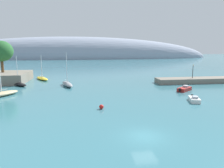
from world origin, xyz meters
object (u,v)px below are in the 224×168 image
Objects in this scene: tree_clump_shore at (1,51)px; harbor_lamp_post at (193,69)px; sailboat_grey_near_shore at (67,84)px; sailboat_yellow_mid_mooring at (42,78)px; sailboat_sand_outer_mooring at (2,94)px; sailboat_black_end_of_line at (18,84)px; motorboat_white_foreground at (194,99)px; motorboat_red_alongside_breakwater at (184,89)px; mooring_buoy_red at (101,107)px.

tree_clump_shore reaches higher than harbor_lamp_post.
sailboat_grey_near_shore is 1.02× the size of sailboat_yellow_mid_mooring.
sailboat_sand_outer_mooring is 12.13m from sailboat_black_end_of_line.
sailboat_grey_near_shore is (18.59, -10.21, -8.08)m from tree_clump_shore.
sailboat_black_end_of_line is at bearing -120.58° from sailboat_grey_near_shore.
motorboat_red_alongside_breakwater reaches higher than motorboat_white_foreground.
harbor_lamp_post reaches higher than motorboat_red_alongside_breakwater.
harbor_lamp_post is at bearing -39.68° from sailboat_sand_outer_mooring.
sailboat_grey_near_shore is 2.05× the size of motorboat_white_foreground.
tree_clump_shore is 22.70m from sailboat_grey_near_shore.
sailboat_grey_near_shore is at bearing -14.07° from sailboat_sand_outer_mooring.
sailboat_sand_outer_mooring is 1.90× the size of harbor_lamp_post.
sailboat_yellow_mid_mooring reaches higher than mooring_buoy_red.
motorboat_red_alongside_breakwater is at bearing -51.65° from sailboat_sand_outer_mooring.
sailboat_grey_near_shore is at bearing 179.66° from harbor_lamp_post.
sailboat_black_end_of_line is at bearing -50.30° from tree_clump_shore.
motorboat_red_alongside_breakwater is 1.12× the size of harbor_lamp_post.
sailboat_yellow_mid_mooring is 41.23m from motorboat_red_alongside_breakwater.
motorboat_white_foreground is at bearing 33.95° from sailboat_grey_near_shore.
sailboat_grey_near_shore is 11.94× the size of mooring_buoy_red.
tree_clump_shore is at bearing 128.83° from mooring_buoy_red.
harbor_lamp_post is (10.31, 18.69, 3.35)m from motorboat_white_foreground.
sailboat_grey_near_shore is 12.92m from sailboat_black_end_of_line.
sailboat_sand_outer_mooring is (6.25, -19.37, -8.14)m from tree_clump_shore.
sailboat_sand_outer_mooring is 0.96× the size of sailboat_black_end_of_line.
sailboat_sand_outer_mooring is at bearing 141.85° from sailboat_yellow_mid_mooring.
motorboat_white_foreground is (36.10, -21.86, -0.05)m from sailboat_black_end_of_line.
motorboat_red_alongside_breakwater is 22.85m from mooring_buoy_red.
tree_clump_shore is at bearing 118.17° from motorboat_red_alongside_breakwater.
sailboat_grey_near_shore reaches higher than sailboat_yellow_mid_mooring.
sailboat_yellow_mid_mooring is 44.61m from motorboat_white_foreground.
harbor_lamp_post is (46.42, -3.17, 3.31)m from sailboat_black_end_of_line.
sailboat_yellow_mid_mooring is at bearing -163.58° from sailboat_grey_near_shore.
motorboat_red_alongside_breakwater is (2.93, 9.06, 0.03)m from motorboat_white_foreground.
sailboat_black_end_of_line reaches higher than mooring_buoy_red.
motorboat_white_foreground is 21.61m from harbor_lamp_post.
motorboat_white_foreground is (31.80, -31.29, -0.03)m from sailboat_yellow_mid_mooring.
sailboat_grey_near_shore is 2.21× the size of harbor_lamp_post.
tree_clump_shore is 1.22× the size of sailboat_sand_outer_mooring.
sailboat_black_end_of_line is at bearing 40.46° from sailboat_sand_outer_mooring.
sailboat_grey_near_shore reaches higher than motorboat_red_alongside_breakwater.
harbor_lamp_post is (7.38, 9.63, 3.32)m from motorboat_red_alongside_breakwater.
sailboat_black_end_of_line is at bearing -102.21° from motorboat_white_foreground.
sailboat_grey_near_shore is at bearing -173.76° from sailboat_yellow_mid_mooring.
sailboat_grey_near_shore is 30.18m from motorboat_white_foreground.
motorboat_red_alongside_breakwater is (26.46, -9.83, -0.15)m from sailboat_grey_near_shore.
motorboat_white_foreground is 0.96× the size of motorboat_red_alongside_breakwater.
mooring_buoy_red is (25.11, -31.20, -8.30)m from tree_clump_shore.
motorboat_red_alongside_breakwater is at bearing -178.92° from motorboat_white_foreground.
harbor_lamp_post reaches higher than mooring_buoy_red.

